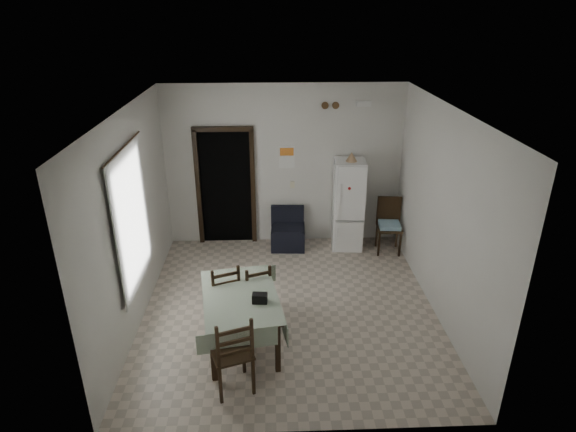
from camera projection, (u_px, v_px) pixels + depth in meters
The scene contains 25 objects.
ground at pixel (289, 307), 7.08m from camera, with size 4.50×4.50×0.00m, color #BDAD9A.
ceiling at pixel (290, 110), 5.91m from camera, with size 4.20×4.50×0.02m, color white, non-canonical shape.
wall_back at pixel (284, 166), 8.55m from camera, with size 4.20×0.02×2.90m, color silver, non-canonical shape.
wall_front at pixel (300, 316), 4.44m from camera, with size 4.20×0.02×2.90m, color silver, non-canonical shape.
wall_left at pixel (133, 220), 6.41m from camera, with size 0.02×4.50×2.90m, color silver, non-canonical shape.
wall_right at pixel (443, 215), 6.57m from camera, with size 0.02×4.50×2.90m, color silver, non-canonical shape.
doorway at pixel (227, 184), 8.85m from camera, with size 1.06×0.52×2.22m.
window_recess at pixel (124, 219), 6.19m from camera, with size 0.10×1.20×1.60m, color silver.
curtain at pixel (132, 219), 6.19m from camera, with size 0.02×1.45×1.85m, color silver.
curtain_rod at pixel (123, 148), 5.81m from camera, with size 0.02×0.02×1.60m, color black.
calendar at pixel (287, 157), 8.47m from camera, with size 0.28×0.02×0.40m, color white.
calendar_image at pixel (287, 152), 8.43m from camera, with size 0.24×0.01×0.14m, color orange.
light_switch at pixel (292, 185), 8.69m from camera, with size 0.08×0.02×0.12m, color beige.
vent_left at pixel (325, 105), 8.13m from camera, with size 0.12×0.12×0.03m, color brown.
vent_right at pixel (336, 105), 8.14m from camera, with size 0.12×0.12×0.03m, color brown.
emergency_light at pixel (364, 104), 8.12m from camera, with size 0.25×0.07×0.09m, color white.
fridge at pixel (348, 205), 8.56m from camera, with size 0.53×0.53×1.64m, color white, non-canonical shape.
tan_cone at pixel (352, 157), 8.16m from camera, with size 0.19×0.19×0.16m, color tan.
navy_seat at pixel (288, 229), 8.70m from camera, with size 0.60×0.58×0.73m, color black, non-canonical shape.
corner_chair at pixel (389, 226), 8.49m from camera, with size 0.43×0.43×0.98m, color black, non-canonical shape.
dining_table at pixel (241, 320), 6.19m from camera, with size 0.93×1.41×0.73m, color #9EB096, non-canonical shape.
black_bag at pixel (260, 298), 5.88m from camera, with size 0.18×0.11×0.12m, color black.
dining_chair_far_left at pixel (223, 293), 6.57m from camera, with size 0.41×0.41×0.95m, color black, non-canonical shape.
dining_chair_far_right at pixel (255, 291), 6.68m from camera, with size 0.38×0.38×0.88m, color black, non-canonical shape.
dining_chair_near_head at pixel (231, 351), 5.40m from camera, with size 0.44×0.44×1.03m, color black, non-canonical shape.
Camera 1 is at (-0.26, -5.93, 4.09)m, focal length 30.00 mm.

